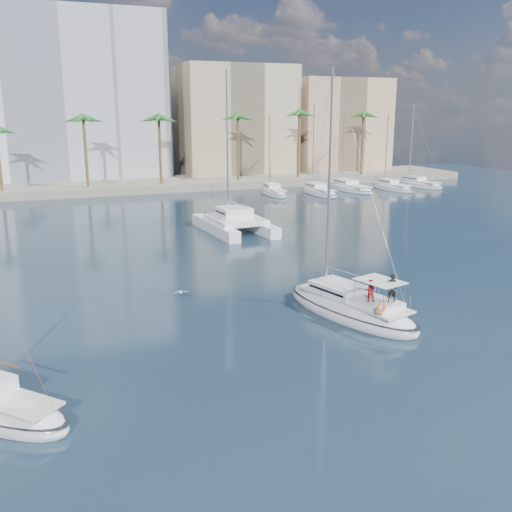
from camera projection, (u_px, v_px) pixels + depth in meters
name	position (u px, v px, depth m)	size (l,w,h in m)	color
ground	(272.00, 311.00, 35.43)	(160.00, 160.00, 0.00)	black
quay	(123.00, 186.00, 90.35)	(120.00, 14.00, 1.20)	gray
building_modern	(33.00, 99.00, 93.66)	(42.00, 16.00, 28.00)	silver
building_beige	(235.00, 123.00, 103.90)	(20.00, 14.00, 20.00)	tan
building_tan_right	(336.00, 128.00, 109.38)	(18.00, 12.00, 18.00)	tan
palm_centre	(123.00, 124.00, 84.35)	(3.60, 3.60, 12.30)	brown
palm_right	(327.00, 122.00, 96.32)	(3.60, 3.60, 12.30)	brown
main_sloop	(350.00, 307.00, 34.68)	(5.85, 10.84, 15.35)	white
catamaran	(235.00, 221.00, 58.76)	(6.08, 11.25, 16.12)	white
seagull	(181.00, 292.00, 36.18)	(0.95, 0.41, 0.18)	silver
moored_yacht_a	(273.00, 195.00, 84.90)	(2.72, 9.35, 11.90)	white
moored_yacht_b	(318.00, 194.00, 85.38)	(3.14, 10.78, 13.72)	white
moored_yacht_c	(349.00, 190.00, 89.47)	(3.55, 12.21, 15.54)	white
moored_yacht_d	(392.00, 190.00, 89.96)	(2.72, 9.35, 11.90)	white
moored_yacht_e	(418.00, 187.00, 94.05)	(3.14, 10.78, 13.72)	white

